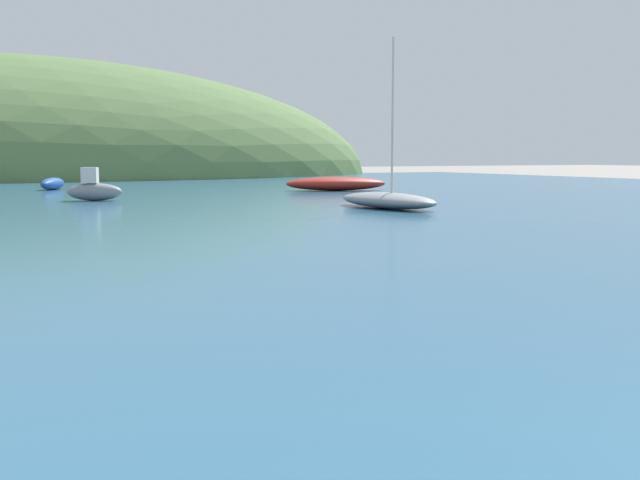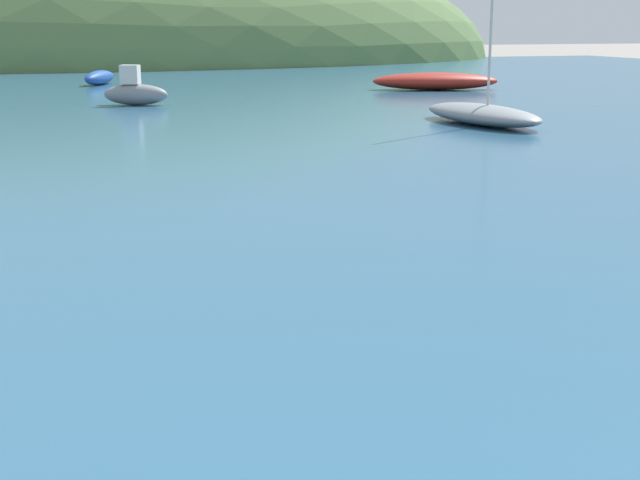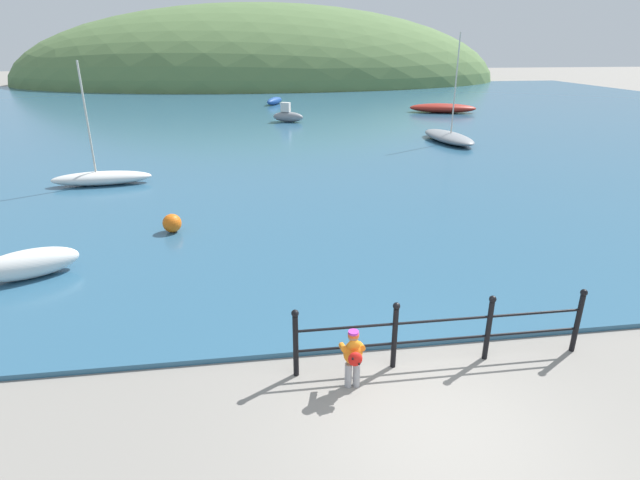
{
  "view_description": "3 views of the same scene",
  "coord_description": "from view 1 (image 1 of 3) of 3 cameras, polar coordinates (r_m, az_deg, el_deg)",
  "views": [
    {
      "loc": [
        -4.59,
        -0.66,
        1.84
      ],
      "look_at": [
        -1.46,
        5.69,
        1.03
      ],
      "focal_mm": 42.0,
      "sensor_mm": 36.0,
      "label": 1
    },
    {
      "loc": [
        -3.04,
        -0.5,
        2.66
      ],
      "look_at": [
        -1.05,
        5.6,
        1.1
      ],
      "focal_mm": 50.0,
      "sensor_mm": 36.0,
      "label": 2
    },
    {
      "loc": [
        -2.41,
        -5.24,
        5.06
      ],
      "look_at": [
        -1.07,
        4.15,
        1.29
      ],
      "focal_mm": 28.0,
      "sensor_mm": 36.0,
      "label": 3
    }
  ],
  "objects": [
    {
      "name": "water",
      "position": [
        33.03,
        -18.26,
        3.09
      ],
      "size": [
        80.0,
        60.0,
        0.1
      ],
      "primitive_type": "cube",
      "color": "#2D5B7A",
      "rests_on": "ground"
    },
    {
      "name": "boat_far_right",
      "position": [
        29.63,
        -16.85,
        3.67
      ],
      "size": [
        2.19,
        1.52,
        1.26
      ],
      "color": "gray",
      "rests_on": "water"
    },
    {
      "name": "boat_blue_hull",
      "position": [
        39.67,
        -19.71,
        4.07
      ],
      "size": [
        1.86,
        2.89,
        0.6
      ],
      "color": "#1E4793",
      "rests_on": "water"
    },
    {
      "name": "boat_mid_harbor",
      "position": [
        36.42,
        1.24,
        4.31
      ],
      "size": [
        5.17,
        2.95,
        0.67
      ],
      "color": "maroon",
      "rests_on": "water"
    },
    {
      "name": "boat_far_left",
      "position": [
        24.46,
        5.15,
        3.07
      ],
      "size": [
        2.12,
        4.63,
        5.43
      ],
      "color": "gray",
      "rests_on": "water"
    },
    {
      "name": "far_hillside",
      "position": [
        66.84,
        -22.38,
        4.46
      ],
      "size": [
        63.36,
        34.85,
        19.63
      ],
      "color": "#567542",
      "rests_on": "ground"
    }
  ]
}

